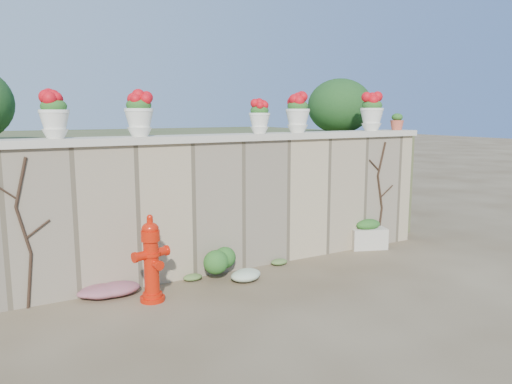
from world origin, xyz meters
TOP-DOWN VIEW (x-y plane):
  - ground at (0.00, 0.00)m, footprint 80.00×80.00m
  - stone_wall at (0.00, 1.80)m, footprint 8.00×0.40m
  - wall_cap at (0.00, 1.80)m, footprint 8.10×0.52m
  - raised_fill at (0.00, 5.00)m, footprint 9.00×6.00m
  - back_shrub_right at (3.40, 3.00)m, footprint 1.30×1.30m
  - vine_left at (-2.67, 1.58)m, footprint 0.60×0.04m
  - vine_right at (3.23, 1.58)m, footprint 0.60×0.04m
  - fire_hydrant at (-1.26, 1.03)m, footprint 0.50×0.35m
  - planter_box at (2.93, 1.55)m, footprint 0.73×0.57m
  - green_shrub at (-0.10, 1.38)m, footprint 0.66×0.59m
  - magenta_clump at (-1.78, 1.51)m, footprint 0.81×0.54m
  - white_flowers at (0.09, 1.13)m, footprint 0.56×0.45m
  - urn_pot_1 at (-2.21, 1.80)m, footprint 0.38×0.38m
  - urn_pot_2 at (-1.12, 1.80)m, footprint 0.40×0.40m
  - urn_pot_3 at (0.81, 1.80)m, footprint 0.33×0.33m
  - urn_pot_4 at (1.53, 1.80)m, footprint 0.40×0.40m
  - urn_pot_5 at (3.15, 1.80)m, footprint 0.42×0.42m
  - terracotta_pot at (3.79, 1.80)m, footprint 0.25×0.25m

SIDE VIEW (x-z plane):
  - ground at x=0.00m, z-range 0.00..0.00m
  - white_flowers at x=0.09m, z-range 0.00..0.20m
  - magenta_clump at x=-1.78m, z-range 0.00..0.22m
  - planter_box at x=2.93m, z-range -0.02..0.51m
  - green_shrub at x=-0.10m, z-range 0.00..0.63m
  - fire_hydrant at x=-1.26m, z-range 0.00..1.14m
  - vine_left at x=-2.67m, z-range 0.04..1.94m
  - vine_right at x=3.23m, z-range 0.04..1.94m
  - stone_wall at x=0.00m, z-range 0.00..2.00m
  - raised_fill at x=0.00m, z-range 0.00..2.00m
  - wall_cap at x=0.00m, z-range 2.00..2.10m
  - terracotta_pot at x=3.79m, z-range 2.09..2.39m
  - urn_pot_3 at x=0.81m, z-range 2.10..2.62m
  - urn_pot_1 at x=-2.21m, z-range 2.10..2.69m
  - urn_pot_2 at x=-1.12m, z-range 2.10..2.72m
  - urn_pot_4 at x=1.53m, z-range 2.10..2.72m
  - urn_pot_5 at x=3.15m, z-range 2.10..2.75m
  - back_shrub_right at x=3.40m, z-range 2.00..3.10m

